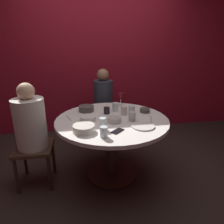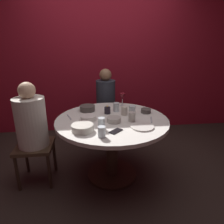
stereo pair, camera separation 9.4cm
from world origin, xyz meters
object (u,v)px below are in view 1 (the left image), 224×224
bowl_small_white (145,110)px  bowl_salad_center (114,120)px  seated_diner_back (103,99)px  cell_phone (118,131)px  bowl_sauce_side (84,128)px  cup_center_front (115,107)px  wine_glass (121,97)px  cup_by_left_diner (103,124)px  cup_far_edge (132,109)px  bowl_serving_large (88,118)px  dinner_plate (143,126)px  cup_near_candle (132,116)px  dining_table (112,132)px  bowl_rice_portion (86,109)px  cup_beside_wine (104,132)px  seated_diner_left (31,125)px  cup_by_right_diner (124,111)px  candle_holder (107,110)px

bowl_small_white → bowl_salad_center: bearing=-149.2°
seated_diner_back → cell_phone: (0.00, -1.24, 0.02)m
bowl_salad_center → bowl_sauce_side: (-0.33, -0.20, 0.01)m
cup_center_front → wine_glass: bearing=62.8°
cup_by_left_diner → bowl_sauce_side: bearing=-170.9°
cup_far_edge → wine_glass: bearing=103.5°
bowl_serving_large → dinner_plate: bearing=-26.1°
cup_near_candle → cup_far_edge: bearing=77.3°
cup_center_front → cup_far_edge: (0.18, -0.10, -0.01)m
dining_table → cup_near_candle: cup_near_candle is taller
seated_diner_back → cup_near_candle: bearing=11.8°
bowl_rice_portion → cup_beside_wine: size_ratio=1.87×
cup_center_front → cup_far_edge: cup_center_front is taller
bowl_rice_portion → bowl_salad_center: bearing=-54.4°
bowl_salad_center → cup_by_left_diner: (-0.14, -0.17, 0.03)m
bowl_salad_center → seated_diner_left: bearing=173.9°
cup_by_right_diner → cup_beside_wine: cup_by_right_diner is taller
candle_holder → dinner_plate: size_ratio=0.43×
cup_center_front → cup_beside_wine: size_ratio=1.07×
bowl_salad_center → cup_near_candle: bearing=0.4°
cell_phone → cup_beside_wine: size_ratio=1.39×
bowl_sauce_side → cup_center_front: (0.40, 0.55, 0.02)m
seated_diner_left → candle_holder: 0.87m
dining_table → cup_near_candle: size_ratio=12.51×
seated_diner_back → bowl_salad_center: seated_diner_back is taller
cup_center_front → cup_beside_wine: (-0.22, -0.70, -0.00)m
bowl_sauce_side → cup_by_right_diner: 0.63m
dining_table → cup_by_right_diner: bearing=34.7°
seated_diner_back → bowl_sauce_side: (-0.32, -1.20, 0.05)m
bowl_small_white → cup_by_left_diner: bearing=-143.3°
dining_table → cup_by_right_diner: (0.16, 0.11, 0.22)m
candle_holder → cup_near_candle: (0.24, -0.27, 0.01)m
dining_table → cell_phone: (0.00, -0.34, 0.17)m
dinner_plate → cup_beside_wine: (-0.42, -0.17, 0.04)m
wine_glass → cup_by_left_diner: wine_glass is taller
bowl_serving_large → wine_glass: bearing=45.9°
seated_diner_back → dinner_plate: seated_diner_back is taller
cup_by_left_diner → cup_by_right_diner: cup_by_left_diner is taller
cup_by_left_diner → cell_phone: bearing=-29.4°
wine_glass → bowl_serving_large: 0.66m
seated_diner_back → bowl_sauce_side: seated_diner_back is taller
cell_phone → cup_beside_wine: bearing=80.1°
cup_beside_wine → bowl_serving_large: bearing=105.6°
seated_diner_left → bowl_small_white: size_ratio=9.76×
dinner_plate → seated_diner_left: bearing=166.8°
seated_diner_left → bowl_rice_portion: 0.68m
cup_by_right_diner → cup_far_edge: bearing=22.5°
dining_table → cup_center_front: size_ratio=11.73×
candle_holder → wine_glass: bearing=51.5°
candle_holder → cup_by_left_diner: 0.46m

